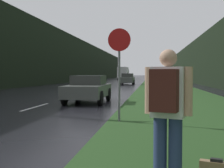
{
  "coord_description": "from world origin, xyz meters",
  "views": [
    {
      "loc": [
        5.2,
        0.63,
        1.51
      ],
      "look_at": [
        3.01,
        16.39,
        0.93
      ],
      "focal_mm": 45.0,
      "sensor_mm": 36.0,
      "label": 1
    }
  ],
  "objects_px": {
    "delivery_truck": "(123,73)",
    "stop_sign": "(119,64)",
    "car_passing_far": "(127,79)",
    "hitchhiker_with_backpack": "(167,109)",
    "car_passing_near": "(88,89)"
  },
  "relations": [
    {
      "from": "stop_sign",
      "to": "car_passing_far",
      "type": "distance_m",
      "value": 30.75
    },
    {
      "from": "car_passing_near",
      "to": "hitchhiker_with_backpack",
      "type": "bearing_deg",
      "value": 108.03
    },
    {
      "from": "car_passing_near",
      "to": "car_passing_far",
      "type": "distance_m",
      "value": 24.88
    },
    {
      "from": "stop_sign",
      "to": "delivery_truck",
      "type": "bearing_deg",
      "value": 95.49
    },
    {
      "from": "car_passing_far",
      "to": "delivery_truck",
      "type": "bearing_deg",
      "value": -83.41
    },
    {
      "from": "delivery_truck",
      "to": "car_passing_far",
      "type": "bearing_deg",
      "value": -83.41
    },
    {
      "from": "delivery_truck",
      "to": "stop_sign",
      "type": "bearing_deg",
      "value": -84.51
    },
    {
      "from": "hitchhiker_with_backpack",
      "to": "car_passing_near",
      "type": "height_order",
      "value": "hitchhiker_with_backpack"
    },
    {
      "from": "hitchhiker_with_backpack",
      "to": "delivery_truck",
      "type": "bearing_deg",
      "value": 113.14
    },
    {
      "from": "car_passing_far",
      "to": "delivery_truck",
      "type": "relative_size",
      "value": 0.53
    },
    {
      "from": "delivery_truck",
      "to": "hitchhiker_with_backpack",
      "type": "bearing_deg",
      "value": -83.92
    },
    {
      "from": "stop_sign",
      "to": "hitchhiker_with_backpack",
      "type": "relative_size",
      "value": 1.6
    },
    {
      "from": "stop_sign",
      "to": "hitchhiker_with_backpack",
      "type": "xyz_separation_m",
      "value": [
        1.2,
        -4.98,
        -0.76
      ]
    },
    {
      "from": "car_passing_near",
      "to": "delivery_truck",
      "type": "distance_m",
      "value": 58.25
    },
    {
      "from": "car_passing_near",
      "to": "delivery_truck",
      "type": "height_order",
      "value": "delivery_truck"
    }
  ]
}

